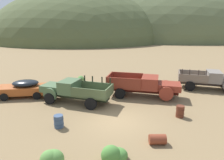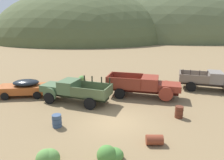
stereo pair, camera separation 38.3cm
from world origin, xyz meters
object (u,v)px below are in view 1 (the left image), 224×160
object	(u,v)px
truck_rust_red	(148,86)
oil_drum_tipped	(157,139)
truck_weathered_green	(71,91)
car_oxide_orange	(21,88)
oil_drum_by_truck	(180,111)
truck_primer_gray	(212,80)
oil_drum_spare	(59,121)

from	to	relation	value
truck_rust_red	oil_drum_tipped	distance (m)	7.70
truck_weathered_green	truck_rust_red	xyz separation A→B (m)	(6.61, 1.60, 0.02)
car_oxide_orange	oil_drum_by_truck	bearing A→B (deg)	154.94
truck_primer_gray	oil_drum_spare	bearing A→B (deg)	-133.82
truck_weathered_green	truck_rust_red	world-z (taller)	truck_weathered_green
car_oxide_orange	truck_weathered_green	distance (m)	4.96
car_oxide_orange	truck_primer_gray	size ratio (longest dim) A/B	0.81
truck_weathered_green	oil_drum_tipped	xyz separation A→B (m)	(6.18, -6.06, -0.73)
car_oxide_orange	oil_drum_tipped	size ratio (longest dim) A/B	5.17
truck_primer_gray	oil_drum_by_truck	distance (m)	8.27
car_oxide_orange	truck_rust_red	distance (m)	11.45
car_oxide_orange	oil_drum_spare	size ratio (longest dim) A/B	5.91
car_oxide_orange	oil_drum_tipped	bearing A→B (deg)	137.48
truck_weathered_green	truck_primer_gray	bearing A→B (deg)	-147.45
truck_weathered_green	oil_drum_tipped	size ratio (longest dim) A/B	6.71
truck_primer_gray	oil_drum_by_truck	xyz separation A→B (m)	(-5.02, -6.55, -0.58)
truck_rust_red	oil_drum_tipped	bearing A→B (deg)	-81.98
car_oxide_orange	truck_rust_red	bearing A→B (deg)	172.98
car_oxide_orange	oil_drum_by_truck	xyz separation A→B (m)	(13.22, -3.70, -0.39)
truck_weathered_green	oil_drum_spare	distance (m)	4.43
truck_weathered_green	oil_drum_tipped	distance (m)	8.69
oil_drum_spare	oil_drum_by_truck	distance (m)	8.42
oil_drum_tipped	truck_primer_gray	bearing A→B (deg)	54.18
truck_primer_gray	oil_drum_tipped	xyz separation A→B (m)	(-7.23, -10.02, -0.72)
oil_drum_tipped	oil_drum_by_truck	world-z (taller)	oil_drum_by_truck
truck_rust_red	oil_drum_tipped	world-z (taller)	truck_rust_red
car_oxide_orange	truck_primer_gray	distance (m)	18.46
truck_weathered_green	oil_drum_by_truck	distance (m)	8.80
truck_weathered_green	truck_rust_red	distance (m)	6.80
car_oxide_orange	truck_weathered_green	world-z (taller)	truck_weathered_green
truck_primer_gray	oil_drum_by_truck	bearing A→B (deg)	-113.51
oil_drum_spare	oil_drum_by_truck	xyz separation A→B (m)	(8.22, 1.80, 0.01)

